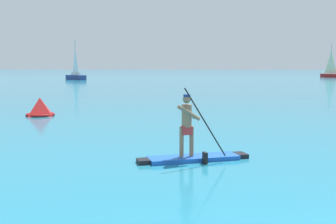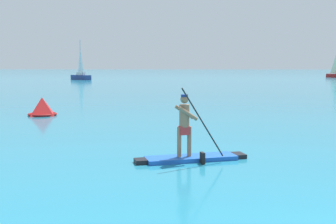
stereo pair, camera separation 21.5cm
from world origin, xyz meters
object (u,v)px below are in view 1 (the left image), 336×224
(race_marker_buoy, at_px, (40,108))
(sailboat_right_horizon, at_px, (330,73))
(paddleboarder_mid_center, at_px, (192,147))
(sailboat_left_horizon, at_px, (76,74))

(race_marker_buoy, bearing_deg, sailboat_right_horizon, 59.91)
(paddleboarder_mid_center, distance_m, race_marker_buoy, 11.79)
(paddleboarder_mid_center, xyz_separation_m, sailboat_left_horizon, (-17.60, 58.39, 0.52))
(race_marker_buoy, relative_size, sailboat_right_horizon, 0.23)
(sailboat_left_horizon, bearing_deg, paddleboarder_mid_center, 152.56)
(race_marker_buoy, bearing_deg, sailboat_left_horizon, 102.04)
(sailboat_right_horizon, bearing_deg, race_marker_buoy, -59.47)
(race_marker_buoy, bearing_deg, paddleboarder_mid_center, -52.70)
(paddleboarder_mid_center, relative_size, sailboat_left_horizon, 0.45)
(paddleboarder_mid_center, xyz_separation_m, sailboat_right_horizon, (29.60, 72.81, 0.51))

